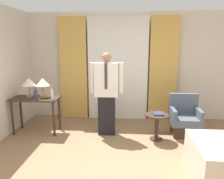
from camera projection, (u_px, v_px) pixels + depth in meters
ground_plane at (108, 177)px, 3.23m from camera, size 16.00×16.00×0.00m
wall_back at (118, 66)px, 5.61m from camera, size 10.00×0.06×2.70m
curtain_sheer_center at (118, 69)px, 5.49m from camera, size 1.50×0.06×2.58m
curtain_drape_left at (73, 69)px, 5.58m from camera, size 0.69×0.06×2.58m
curtain_drape_right at (163, 70)px, 5.41m from camera, size 0.69×0.06×2.58m
desk at (36, 104)px, 4.73m from camera, size 1.02×0.50×0.78m
table_lamp_left at (29, 82)px, 4.72m from camera, size 0.30×0.30×0.42m
table_lamp_right at (43, 83)px, 4.70m from camera, size 0.30×0.30×0.42m
bottle_near_edge at (52, 95)px, 4.54m from camera, size 0.06×0.06×0.24m
bottle_by_lamp at (36, 95)px, 4.54m from camera, size 0.07×0.07×0.26m
person at (107, 91)px, 4.57m from camera, size 0.71×0.23×1.75m
armchair at (184, 120)px, 4.68m from camera, size 0.61×0.56×0.86m
side_table at (157, 123)px, 4.40m from camera, size 0.47×0.47×0.54m
book at (158, 113)px, 4.38m from camera, size 0.20×0.25×0.03m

